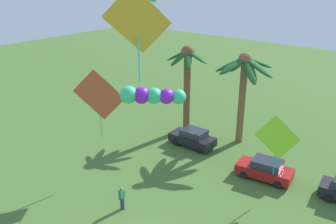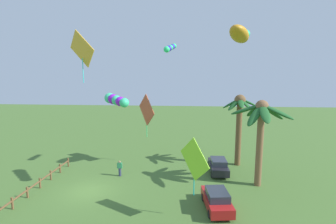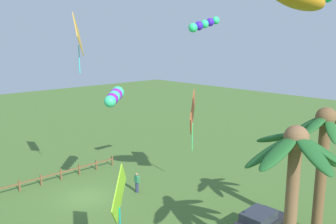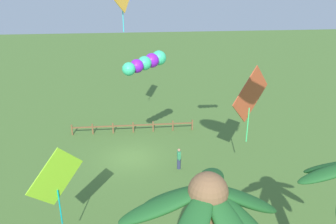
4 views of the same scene
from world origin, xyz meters
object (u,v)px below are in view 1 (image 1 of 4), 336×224
object	(u,v)px
palm_tree_1	(187,71)
kite_diamond_3	(138,21)
kite_diamond_2	(277,138)
parked_car_2	(193,138)
kite_tube_1	(151,96)
kite_diamond_0	(99,96)
spectator_0	(122,198)
palm_tree_0	(244,75)
parked_car_1	(265,169)

from	to	relation	value
palm_tree_1	kite_diamond_3	world-z (taller)	kite_diamond_3
kite_diamond_2	kite_diamond_3	size ratio (longest dim) A/B	0.98
parked_car_2	kite_diamond_2	distance (m)	9.42
kite_tube_1	kite_diamond_0	bearing A→B (deg)	165.03
spectator_0	kite_tube_1	size ratio (longest dim) A/B	0.58
palm_tree_0	kite_diamond_3	world-z (taller)	kite_diamond_3
kite_tube_1	kite_diamond_3	world-z (taller)	kite_diamond_3
parked_car_1	kite_tube_1	xyz separation A→B (m)	(-3.23, -8.50, 7.14)
kite_diamond_3	parked_car_2	bearing A→B (deg)	113.75
kite_diamond_2	palm_tree_0	bearing A→B (deg)	133.22
palm_tree_1	spectator_0	xyz separation A→B (m)	(4.11, -12.37, -4.87)
palm_tree_0	parked_car_2	distance (m)	6.73
palm_tree_0	spectator_0	bearing A→B (deg)	-94.28
spectator_0	kite_diamond_3	world-z (taller)	kite_diamond_3
parked_car_1	kite_tube_1	size ratio (longest dim) A/B	1.48
palm_tree_0	kite_diamond_2	bearing A→B (deg)	-46.78
kite_diamond_3	kite_tube_1	bearing A→B (deg)	121.22
spectator_0	kite_diamond_3	bearing A→B (deg)	-26.64
palm_tree_1	kite_tube_1	xyz separation A→B (m)	(6.26, -11.91, 2.21)
parked_car_1	palm_tree_1	bearing A→B (deg)	160.22
palm_tree_0	kite_diamond_2	distance (m)	8.45
palm_tree_1	kite_diamond_3	size ratio (longest dim) A/B	1.91
kite_diamond_3	kite_diamond_0	bearing A→B (deg)	152.79
palm_tree_0	parked_car_1	size ratio (longest dim) A/B	1.93
palm_tree_0	kite_diamond_0	size ratio (longest dim) A/B	1.60
kite_diamond_0	kite_diamond_2	distance (m)	11.95
kite_tube_1	kite_diamond_3	size ratio (longest dim) A/B	0.66
parked_car_2	kite_diamond_0	bearing A→B (deg)	-106.77
parked_car_1	kite_diamond_2	world-z (taller)	kite_diamond_2
palm_tree_1	spectator_0	world-z (taller)	palm_tree_1
parked_car_1	spectator_0	xyz separation A→B (m)	(-5.37, -8.96, 0.06)
kite_diamond_0	kite_diamond_3	world-z (taller)	kite_diamond_3
palm_tree_1	kite_diamond_0	bearing A→B (deg)	-89.43
kite_diamond_0	kite_tube_1	xyz separation A→B (m)	(6.16, -1.65, 1.78)
palm_tree_0	kite_tube_1	size ratio (longest dim) A/B	2.86
kite_tube_1	kite_diamond_2	distance (m)	8.87
parked_car_1	kite_diamond_0	xyz separation A→B (m)	(-9.38, -6.86, 5.36)
palm_tree_0	palm_tree_1	bearing A→B (deg)	-170.59
parked_car_2	kite_diamond_3	xyz separation A→B (m)	(5.14, -11.67, 11.29)
palm_tree_0	kite_diamond_2	world-z (taller)	palm_tree_0
palm_tree_0	kite_tube_1	distance (m)	12.95
palm_tree_1	parked_car_2	xyz separation A→B (m)	(2.46, -2.45, -4.93)
kite_tube_1	kite_diamond_3	distance (m)	4.89
parked_car_1	parked_car_2	distance (m)	7.09
parked_car_1	kite_diamond_2	bearing A→B (deg)	-54.16
parked_car_2	palm_tree_1	bearing A→B (deg)	135.12
palm_tree_1	parked_car_2	bearing A→B (deg)	-44.88
kite_diamond_0	kite_diamond_2	world-z (taller)	kite_diamond_0
spectator_0	palm_tree_1	bearing A→B (deg)	108.38
spectator_0	kite_tube_1	xyz separation A→B (m)	(2.15, 0.46, 7.08)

